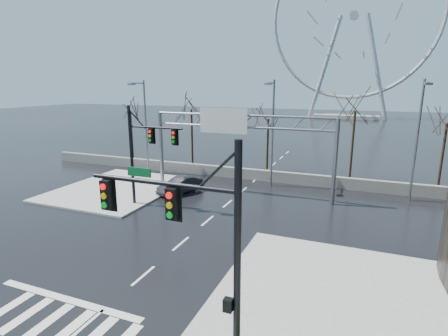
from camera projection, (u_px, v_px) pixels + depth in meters
The scene contains 17 objects.
ground at pixel (143, 276), 17.89m from camera, with size 260.00×260.00×0.00m, color black.
sidewalk_right_ext at pixel (352, 295), 16.08m from camera, with size 12.00×10.00×0.15m, color gray.
sidewalk_far at pixel (118, 188), 32.67m from camera, with size 10.00×12.00×0.15m, color gray.
barrier_wall at pixel (256, 175), 35.84m from camera, with size 52.00×0.50×1.10m, color slate.
signal_mast_near at pixel (197, 233), 11.26m from camera, with size 5.52×0.41×8.00m.
signal_mast_far at pixel (143, 147), 26.97m from camera, with size 4.72×0.41×8.00m.
sign_gantry at pixel (236, 136), 30.34m from camera, with size 16.36×0.40×7.60m.
streetlight_left at pixel (144, 120), 37.25m from camera, with size 0.50×2.55×10.00m.
streetlight_mid at pixel (272, 125), 32.22m from camera, with size 0.50×2.55×10.00m.
streetlight_right at pixel (419, 132), 27.90m from camera, with size 0.50×2.55×10.00m.
tree_far_left at pixel (131, 116), 44.75m from camera, with size 3.50×3.50×7.00m.
tree_left at pixel (192, 116), 40.97m from camera, with size 3.75×3.75×7.50m.
tree_center at pixel (268, 125), 38.83m from camera, with size 3.25×3.25×6.50m.
tree_right at pixel (355, 119), 34.45m from camera, with size 3.90×3.90×7.80m.
tree_far_right at pixel (446, 131), 32.21m from camera, with size 3.40×3.40×6.80m.
ferris_wheel at pixel (353, 23), 95.87m from camera, with size 45.00×6.00×50.91m.
car at pixel (180, 185), 31.44m from camera, with size 1.52×4.37×1.44m, color black.
Camera 1 is at (9.80, -13.44, 9.54)m, focal length 28.00 mm.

